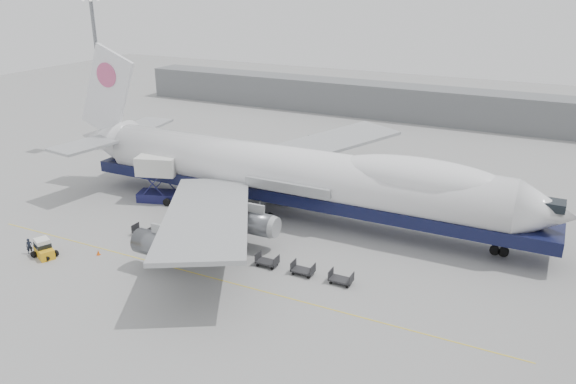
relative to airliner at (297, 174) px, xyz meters
The scene contains 16 objects.
ground 13.27m from the airliner, 93.08° to the right, with size 260.00×260.00×0.00m, color gray.
apron_line 18.87m from the airliner, 92.05° to the right, with size 60.00×0.15×0.01m, color gold.
hangar 59.01m from the airliner, 100.40° to the left, with size 110.00×8.00×7.00m, color slate.
floodlight_mast 45.14m from the airliner, 164.28° to the left, with size 2.40×2.40×25.43m.
airliner is the anchor object (origin of this frame).
catering_truck 19.33m from the airliner, 169.55° to the right, with size 6.20×5.05×6.24m.
baggage_tug 30.03m from the airliner, 131.71° to the right, with size 3.08×2.46×1.99m.
ground_worker 31.48m from the airliner, 134.01° to the right, with size 0.65×0.43×1.78m, color black.
traffic_cone 24.87m from the airliner, 127.39° to the right, with size 0.39×0.39×0.58m.
dolly_0 19.67m from the airliner, 135.59° to the right, with size 2.30×1.35×1.30m.
dolly_1 17.08m from the airliner, 125.40° to the right, with size 2.30×1.35×1.30m.
dolly_2 15.19m from the airliner, 111.81° to the right, with size 2.30×1.35×1.30m.
dolly_3 14.28m from the airliner, 95.13° to the right, with size 2.30×1.35×1.30m.
dolly_4 14.53m from the airliner, 77.55° to the right, with size 2.30×1.35×1.30m.
dolly_5 15.89m from the airliner, 62.03° to the right, with size 2.30×1.35×1.30m.
dolly_6 18.10m from the airliner, 49.92° to the right, with size 2.30×1.35×1.30m.
Camera 1 is at (28.73, -47.04, 28.19)m, focal length 35.00 mm.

